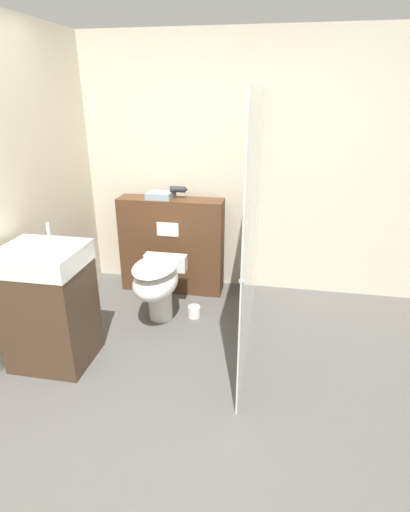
{
  "coord_description": "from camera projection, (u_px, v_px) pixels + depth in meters",
  "views": [
    {
      "loc": [
        0.61,
        -1.95,
        1.95
      ],
      "look_at": [
        0.03,
        1.2,
        0.64
      ],
      "focal_mm": 28.0,
      "sensor_mm": 36.0,
      "label": 1
    }
  ],
  "objects": [
    {
      "name": "ground_plane",
      "position": [
        168.0,
        414.0,
        2.62
      ],
      "size": [
        12.0,
        12.0,
        0.0
      ],
      "primitive_type": "plane",
      "color": "#565451"
    },
    {
      "name": "hair_drier",
      "position": [
        178.0,
        190.0,
        3.91
      ],
      "size": [
        0.18,
        0.06,
        0.12
      ],
      "color": "#2D2D33",
      "rests_on": "partition_panel"
    },
    {
      "name": "partition_panel",
      "position": [
        172.0,
        245.0,
        4.11
      ],
      "size": [
        1.06,
        0.27,
        0.98
      ],
      "color": "#51331E",
      "rests_on": "ground_plane"
    },
    {
      "name": "shower_glass",
      "position": [
        254.0,
        225.0,
        3.11
      ],
      "size": [
        0.04,
        1.92,
        1.99
      ],
      "color": "silver",
      "rests_on": "ground_plane"
    },
    {
      "name": "folded_towel",
      "position": [
        159.0,
        195.0,
        3.92
      ],
      "size": [
        0.24,
        0.19,
        0.06
      ],
      "color": "#8C9EAD",
      "rests_on": "partition_panel"
    },
    {
      "name": "toilet",
      "position": [
        157.0,
        283.0,
        3.55
      ],
      "size": [
        0.4,
        0.67,
        0.58
      ],
      "color": "white",
      "rests_on": "ground_plane"
    },
    {
      "name": "sink_vanity",
      "position": [
        50.0,
        306.0,
        2.98
      ],
      "size": [
        0.58,
        0.5,
        1.08
      ],
      "color": "#473323",
      "rests_on": "ground_plane"
    },
    {
      "name": "spare_toilet_roll",
      "position": [
        194.0,
        312.0,
        3.73
      ],
      "size": [
        0.12,
        0.12,
        0.11
      ],
      "color": "white",
      "rests_on": "ground_plane"
    },
    {
      "name": "wall_back",
      "position": [
        217.0,
        168.0,
        3.98
      ],
      "size": [
        8.0,
        0.06,
        2.5
      ],
      "color": "beige",
      "rests_on": "ground_plane"
    }
  ]
}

